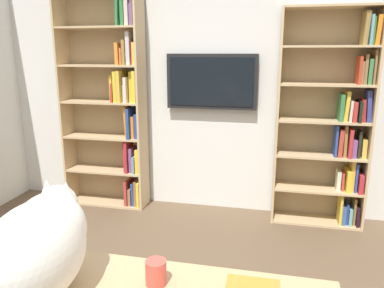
{
  "coord_description": "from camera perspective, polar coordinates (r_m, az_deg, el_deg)",
  "views": [
    {
      "loc": [
        -0.65,
        1.56,
        1.62
      ],
      "look_at": [
        -0.08,
        -1.04,
        0.97
      ],
      "focal_mm": 35.13,
      "sensor_mm": 36.0,
      "label": 1
    }
  ],
  "objects": [
    {
      "name": "wall_back",
      "position": [
        3.85,
        2.76,
        9.71
      ],
      "size": [
        4.52,
        0.06,
        2.7
      ],
      "primitive_type": "cube",
      "color": "silver",
      "rests_on": "ground"
    },
    {
      "name": "bookshelf_left",
      "position": [
        3.71,
        20.67,
        2.98
      ],
      "size": [
        0.84,
        0.28,
        2.01
      ],
      "color": "tan",
      "rests_on": "ground"
    },
    {
      "name": "bookshelf_right",
      "position": [
        4.0,
        -11.76,
        6.1
      ],
      "size": [
        0.87,
        0.28,
        2.24
      ],
      "color": "tan",
      "rests_on": "ground"
    },
    {
      "name": "wall_mounted_tv",
      "position": [
        3.77,
        2.99,
        9.42
      ],
      "size": [
        0.9,
        0.07,
        0.54
      ],
      "color": "black"
    },
    {
      "name": "cat",
      "position": [
        1.48,
        -21.94,
        -13.85
      ],
      "size": [
        0.3,
        0.57,
        0.39
      ],
      "color": "white",
      "rests_on": "desk"
    },
    {
      "name": "coffee_mug",
      "position": [
        1.5,
        -5.5,
        -18.84
      ],
      "size": [
        0.08,
        0.08,
        0.1
      ],
      "primitive_type": "cylinder",
      "color": "#D84C3F",
      "rests_on": "desk"
    }
  ]
}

